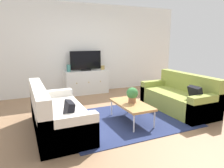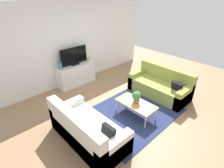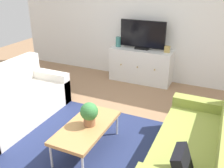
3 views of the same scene
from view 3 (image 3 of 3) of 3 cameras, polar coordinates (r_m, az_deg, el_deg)
ground_plane at (r=3.70m, az=-3.89°, el=-12.06°), size 10.00×10.00×0.00m
wall_back at (r=5.43m, az=9.03°, el=14.89°), size 6.40×0.12×2.70m
area_rug at (r=3.59m, az=-5.06°, el=-13.24°), size 2.50×1.90×0.01m
couch_left_side at (r=4.28m, az=-21.94°, el=-4.18°), size 0.85×1.82×0.84m
couch_right_side at (r=3.13m, az=19.57°, el=-14.73°), size 0.85×1.82×0.84m
coffee_table at (r=3.29m, az=-5.75°, el=-9.72°), size 0.51×1.03×0.38m
potted_plant at (r=3.19m, az=-5.17°, el=-6.56°), size 0.23×0.23×0.31m
tv_console at (r=5.44m, az=6.54°, el=4.21°), size 1.30×0.47×0.71m
flat_screen_tv at (r=5.28m, az=6.94°, el=10.93°), size 0.95×0.16×0.59m
glass_vase at (r=5.48m, az=1.42°, el=9.54°), size 0.11×0.11×0.21m
mantel_clock at (r=5.18m, az=12.38°, el=7.69°), size 0.11×0.07×0.13m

